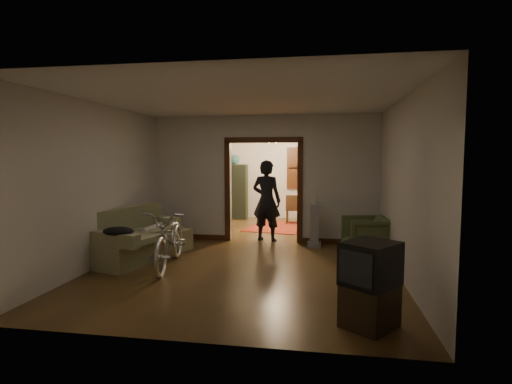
% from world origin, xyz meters
% --- Properties ---
extents(floor, '(5.00, 8.50, 0.01)m').
position_xyz_m(floor, '(0.00, 0.00, 0.00)').
color(floor, '#3C2813').
rests_on(floor, ground).
extents(ceiling, '(5.00, 8.50, 0.01)m').
position_xyz_m(ceiling, '(0.00, 0.00, 2.80)').
color(ceiling, white).
rests_on(ceiling, floor).
extents(wall_back, '(5.00, 0.02, 2.80)m').
position_xyz_m(wall_back, '(0.00, 4.25, 1.40)').
color(wall_back, beige).
rests_on(wall_back, floor).
extents(wall_left, '(0.02, 8.50, 2.80)m').
position_xyz_m(wall_left, '(-2.50, 0.00, 1.40)').
color(wall_left, beige).
rests_on(wall_left, floor).
extents(wall_right, '(0.02, 8.50, 2.80)m').
position_xyz_m(wall_right, '(2.50, 0.00, 1.40)').
color(wall_right, beige).
rests_on(wall_right, floor).
extents(partition_wall, '(5.00, 0.14, 2.80)m').
position_xyz_m(partition_wall, '(0.00, 0.75, 1.40)').
color(partition_wall, beige).
rests_on(partition_wall, floor).
extents(door_casing, '(1.74, 0.20, 2.32)m').
position_xyz_m(door_casing, '(0.00, 0.75, 1.10)').
color(door_casing, '#3C1E0D').
rests_on(door_casing, floor).
extents(far_window, '(0.98, 0.06, 1.28)m').
position_xyz_m(far_window, '(0.70, 4.21, 1.55)').
color(far_window, black).
rests_on(far_window, wall_back).
extents(chandelier, '(0.24, 0.24, 0.24)m').
position_xyz_m(chandelier, '(0.00, 2.50, 2.35)').
color(chandelier, '#FFE0A5').
rests_on(chandelier, ceiling).
extents(light_switch, '(0.08, 0.01, 0.12)m').
position_xyz_m(light_switch, '(1.05, 0.68, 1.25)').
color(light_switch, silver).
rests_on(light_switch, partition_wall).
extents(sofa, '(1.45, 2.23, 0.94)m').
position_xyz_m(sofa, '(-2.03, -1.14, 0.47)').
color(sofa, '#767A51').
rests_on(sofa, floor).
extents(rolled_paper, '(0.10, 0.80, 0.10)m').
position_xyz_m(rolled_paper, '(-1.93, -0.84, 0.53)').
color(rolled_paper, beige).
rests_on(rolled_paper, sofa).
extents(jacket, '(0.51, 0.38, 0.15)m').
position_xyz_m(jacket, '(-1.98, -2.05, 0.68)').
color(jacket, black).
rests_on(jacket, sofa).
extents(bicycle, '(0.96, 1.99, 1.00)m').
position_xyz_m(bicycle, '(-1.28, -1.59, 0.50)').
color(bicycle, silver).
rests_on(bicycle, floor).
extents(armchair, '(0.97, 0.95, 0.76)m').
position_xyz_m(armchair, '(2.13, -0.30, 0.38)').
color(armchair, '#4D5D34').
rests_on(armchair, floor).
extents(tv_stand, '(0.71, 0.72, 0.48)m').
position_xyz_m(tv_stand, '(1.82, -3.57, 0.24)').
color(tv_stand, black).
rests_on(tv_stand, floor).
extents(crt_tv, '(0.74, 0.74, 0.48)m').
position_xyz_m(crt_tv, '(1.82, -3.57, 0.72)').
color(crt_tv, black).
rests_on(crt_tv, tv_stand).
extents(vacuum, '(0.31, 0.26, 0.90)m').
position_xyz_m(vacuum, '(1.14, 0.32, 0.45)').
color(vacuum, gray).
rests_on(vacuum, floor).
extents(person, '(0.75, 0.58, 1.82)m').
position_xyz_m(person, '(0.05, 0.81, 0.91)').
color(person, black).
rests_on(person, floor).
extents(oriental_rug, '(1.77, 2.13, 0.01)m').
position_xyz_m(oriental_rug, '(0.11, 2.61, 0.01)').
color(oriental_rug, maroon).
rests_on(oriental_rug, floor).
extents(locker, '(0.89, 0.58, 1.66)m').
position_xyz_m(locker, '(-1.37, 3.92, 0.83)').
color(locker, '#2E3721').
rests_on(locker, floor).
extents(globe, '(0.30, 0.30, 0.30)m').
position_xyz_m(globe, '(-1.37, 3.92, 1.94)').
color(globe, '#1E5972').
rests_on(globe, locker).
extents(desk, '(1.01, 0.58, 0.74)m').
position_xyz_m(desk, '(1.16, 3.63, 0.37)').
color(desk, '#311F10').
rests_on(desk, floor).
extents(desk_chair, '(0.47, 0.47, 0.83)m').
position_xyz_m(desk_chair, '(0.48, 3.17, 0.42)').
color(desk_chair, '#311F10').
rests_on(desk_chair, floor).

